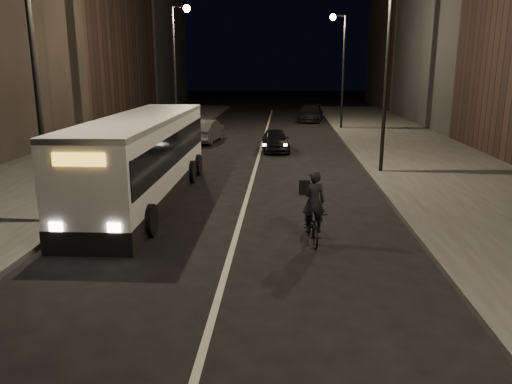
# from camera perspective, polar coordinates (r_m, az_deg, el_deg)

# --- Properties ---
(ground) EXTENTS (180.00, 180.00, 0.00)m
(ground) POSITION_cam_1_polar(r_m,az_deg,el_deg) (10.96, -4.04, -10.92)
(ground) COLOR black
(ground) RESTS_ON ground
(sidewalk_right) EXTENTS (7.00, 70.00, 0.16)m
(sidewalk_right) POSITION_cam_1_polar(r_m,az_deg,el_deg) (25.31, 19.68, 2.96)
(sidewalk_right) COLOR #31312F
(sidewalk_right) RESTS_ON ground
(sidewalk_left) EXTENTS (7.00, 70.00, 0.16)m
(sidewalk_left) POSITION_cam_1_polar(r_m,az_deg,el_deg) (26.18, -18.89, 3.37)
(sidewalk_left) COLOR #31312F
(sidewalk_left) RESTS_ON ground
(streetlight_right_mid) EXTENTS (1.20, 0.44, 8.12)m
(streetlight_right_mid) POSITION_cam_1_polar(r_m,az_deg,el_deg) (22.22, 14.17, 15.62)
(streetlight_right_mid) COLOR black
(streetlight_right_mid) RESTS_ON sidewalk_right
(streetlight_right_far) EXTENTS (1.20, 0.44, 8.12)m
(streetlight_right_far) POSITION_cam_1_polar(r_m,az_deg,el_deg) (38.06, 9.60, 15.07)
(streetlight_right_far) COLOR black
(streetlight_right_far) RESTS_ON sidewalk_right
(streetlight_left_near) EXTENTS (1.20, 0.44, 8.12)m
(streetlight_left_near) POSITION_cam_1_polar(r_m,az_deg,el_deg) (15.37, -23.33, 15.76)
(streetlight_left_near) COLOR black
(streetlight_left_near) RESTS_ON sidewalk_left
(streetlight_left_far) EXTENTS (1.20, 0.44, 8.12)m
(streetlight_left_far) POSITION_cam_1_polar(r_m,az_deg,el_deg) (32.53, -8.89, 15.28)
(streetlight_left_far) COLOR black
(streetlight_left_far) RESTS_ON sidewalk_left
(city_bus) EXTENTS (2.65, 11.08, 2.97)m
(city_bus) POSITION_cam_1_polar(r_m,az_deg,el_deg) (17.94, -12.76, 4.13)
(city_bus) COLOR silver
(city_bus) RESTS_ON ground
(cyclist_on_bicycle) EXTENTS (0.81, 1.81, 2.02)m
(cyclist_on_bicycle) POSITION_cam_1_polar(r_m,az_deg,el_deg) (13.49, 6.49, -3.02)
(cyclist_on_bicycle) COLOR black
(cyclist_on_bicycle) RESTS_ON ground
(car_near) EXTENTS (1.72, 3.71, 1.23)m
(car_near) POSITION_cam_1_polar(r_m,az_deg,el_deg) (28.15, 2.24, 5.95)
(car_near) COLOR black
(car_near) RESTS_ON ground
(car_mid) EXTENTS (1.97, 4.49, 1.44)m
(car_mid) POSITION_cam_1_polar(r_m,az_deg,el_deg) (31.58, -5.81, 6.97)
(car_mid) COLOR #3B3A3D
(car_mid) RESTS_ON ground
(car_far) EXTENTS (2.63, 5.15, 1.43)m
(car_far) POSITION_cam_1_polar(r_m,az_deg,el_deg) (43.97, 6.25, 8.97)
(car_far) COLOR black
(car_far) RESTS_ON ground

